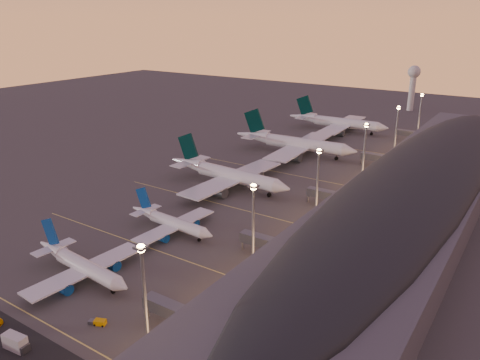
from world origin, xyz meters
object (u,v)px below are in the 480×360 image
at_px(airliner_wide_far, 337,122).
at_px(baggage_tug_b, 182,319).
at_px(airliner_narrow_south, 81,265).
at_px(airliner_wide_mid, 294,143).
at_px(radar_tower, 413,80).
at_px(airliner_narrow_north, 170,222).
at_px(baggage_tug_a, 98,322).
at_px(catering_truck_a, 16,343).
at_px(airliner_wide_near, 227,174).

height_order(airliner_wide_far, baggage_tug_b, airliner_wide_far).
xyz_separation_m(airliner_narrow_south, baggage_tug_b, (34.85, 0.12, -3.11)).
xyz_separation_m(airliner_wide_mid, radar_tower, (18.82, 149.47, 16.45)).
distance_m(airliner_narrow_north, baggage_tug_a, 49.76).
bearing_deg(catering_truck_a, airliner_narrow_north, 93.90).
relative_size(airliner_narrow_north, baggage_tug_a, 8.31).
bearing_deg(airliner_wide_mid, baggage_tug_b, -75.68).
height_order(airliner_narrow_north, baggage_tug_a, airliner_narrow_north).
bearing_deg(airliner_wide_far, airliner_wide_near, -91.61).
xyz_separation_m(airliner_narrow_north, radar_tower, (10.10, 252.57, 18.59)).
height_order(airliner_wide_near, airliner_wide_far, airliner_wide_far).
height_order(airliner_narrow_north, radar_tower, radar_tower).
bearing_deg(baggage_tug_b, catering_truck_a, -143.00).
bearing_deg(airliner_wide_far, airliner_narrow_south, -89.21).
height_order(airliner_narrow_south, baggage_tug_a, airliner_narrow_south).
bearing_deg(baggage_tug_b, radar_tower, 81.68).
bearing_deg(radar_tower, baggage_tug_a, -88.34).
distance_m(airliner_narrow_south, baggage_tug_a, 23.26).
height_order(airliner_narrow_south, catering_truck_a, airliner_narrow_south).
xyz_separation_m(airliner_narrow_north, airliner_wide_mid, (-8.72, 103.10, 2.14)).
distance_m(airliner_wide_far, baggage_tug_a, 210.06).
xyz_separation_m(baggage_tug_a, catering_truck_a, (-7.56, -15.08, 1.02)).
bearing_deg(radar_tower, airliner_narrow_north, -92.29).
relative_size(airliner_wide_near, airliner_wide_far, 0.97).
height_order(airliner_wide_near, baggage_tug_a, airliner_wide_near).
distance_m(airliner_wide_near, radar_tower, 208.85).
xyz_separation_m(airliner_wide_near, airliner_wide_mid, (0.89, 57.75, 0.43)).
bearing_deg(airliner_narrow_north, airliner_narrow_south, -88.53).
height_order(airliner_narrow_south, airliner_wide_near, airliner_wide_near).
relative_size(airliner_narrow_south, airliner_wide_far, 0.62).
bearing_deg(airliner_narrow_north, airliner_wide_mid, 98.29).
relative_size(baggage_tug_a, baggage_tug_b, 1.28).
bearing_deg(baggage_tug_a, airliner_wide_far, 75.24).
bearing_deg(airliner_wide_near, airliner_narrow_north, -74.55).
xyz_separation_m(airliner_narrow_north, baggage_tug_a, (18.77, -46.01, -2.74)).
bearing_deg(airliner_narrow_north, baggage_tug_b, -42.12).
distance_m(airliner_wide_mid, baggage_tug_a, 151.70).
relative_size(airliner_wide_far, radar_tower, 1.91).
bearing_deg(catering_truck_a, airliner_narrow_south, 108.46).
distance_m(airliner_narrow_south, airliner_wide_near, 80.25).
distance_m(airliner_wide_near, baggage_tug_b, 90.78).
relative_size(radar_tower, baggage_tug_b, 9.73).
xyz_separation_m(airliner_wide_mid, baggage_tug_b, (42.38, -137.43, -4.99)).
bearing_deg(airliner_wide_mid, baggage_tug_a, -82.37).
height_order(radar_tower, catering_truck_a, radar_tower).
bearing_deg(airliner_wide_near, catering_truck_a, -75.44).
bearing_deg(airliner_wide_far, baggage_tug_b, -79.24).
distance_m(radar_tower, catering_truck_a, 314.32).
bearing_deg(airliner_wide_far, baggage_tug_a, -83.90).
height_order(airliner_wide_far, baggage_tug_a, airliner_wide_far).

